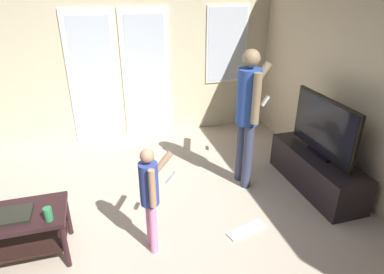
{
  "coord_description": "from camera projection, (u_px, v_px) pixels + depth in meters",
  "views": [
    {
      "loc": [
        -0.1,
        -2.46,
        2.36
      ],
      "look_at": [
        0.69,
        0.29,
        1.0
      ],
      "focal_mm": 31.1,
      "sensor_mm": 36.0,
      "label": 1
    }
  ],
  "objects": [
    {
      "name": "tv_stand",
      "position": [
        316.0,
        171.0,
        4.09
      ],
      "size": [
        0.48,
        1.38,
        0.45
      ],
      "color": "black",
      "rests_on": "ground_plane"
    },
    {
      "name": "flat_screen_tv",
      "position": [
        324.0,
        128.0,
        3.84
      ],
      "size": [
        0.08,
        1.08,
        0.71
      ],
      "color": "black",
      "rests_on": "tv_stand"
    },
    {
      "name": "loose_keyboard",
      "position": [
        247.0,
        230.0,
        3.44
      ],
      "size": [
        0.46,
        0.24,
        0.02
      ],
      "color": "white",
      "rests_on": "ground_plane"
    },
    {
      "name": "cup_near_edge",
      "position": [
        48.0,
        214.0,
        2.82
      ],
      "size": [
        0.07,
        0.07,
        0.13
      ],
      "primitive_type": "cylinder",
      "color": "#30834C",
      "rests_on": "coffee_table"
    },
    {
      "name": "wall_back_with_doors",
      "position": [
        108.0,
        59.0,
        4.97
      ],
      "size": [
        5.47,
        0.09,
        2.64
      ],
      "color": "beige",
      "rests_on": "ground_plane"
    },
    {
      "name": "person_adult",
      "position": [
        248.0,
        108.0,
        3.84
      ],
      "size": [
        0.52,
        0.47,
        1.69
      ],
      "color": "#3B415D",
      "rests_on": "ground_plane"
    },
    {
      "name": "laptop_closed",
      "position": [
        10.0,
        216.0,
        2.88
      ],
      "size": [
        0.36,
        0.26,
        0.03
      ],
      "primitive_type": "cube",
      "rotation": [
        0.0,
        0.0,
        -0.02
      ],
      "color": "black",
      "rests_on": "coffee_table"
    },
    {
      "name": "coffee_table",
      "position": [
        18.0,
        227.0,
        2.97
      ],
      "size": [
        0.86,
        0.51,
        0.49
      ],
      "color": "black",
      "rests_on": "ground_plane"
    },
    {
      "name": "person_child",
      "position": [
        150.0,
        192.0,
        2.97
      ],
      "size": [
        0.38,
        0.31,
        1.08
      ],
      "color": "pink",
      "rests_on": "ground_plane"
    },
    {
      "name": "ground_plane",
      "position": [
        131.0,
        253.0,
        3.18
      ],
      "size": [
        5.47,
        5.43,
        0.02
      ],
      "primitive_type": "cube",
      "color": "beige"
    }
  ]
}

